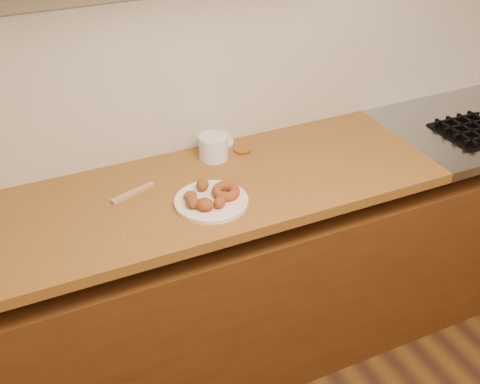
# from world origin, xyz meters

# --- Properties ---
(wall_back) EXTENTS (4.00, 0.02, 2.70)m
(wall_back) POSITION_xyz_m (0.00, 2.00, 1.35)
(wall_back) COLOR tan
(wall_back) RESTS_ON ground
(base_cabinet) EXTENTS (3.60, 0.60, 0.77)m
(base_cabinet) POSITION_xyz_m (0.00, 1.69, 0.39)
(base_cabinet) COLOR #542F11
(base_cabinet) RESTS_ON floor
(butcher_block) EXTENTS (2.30, 0.62, 0.04)m
(butcher_block) POSITION_xyz_m (-0.65, 1.69, 0.88)
(butcher_block) COLOR brown
(butcher_block) RESTS_ON base_cabinet
(backsplash) EXTENTS (3.60, 0.02, 0.60)m
(backsplash) POSITION_xyz_m (0.00, 1.99, 1.20)
(backsplash) COLOR #BCB8A9
(backsplash) RESTS_ON wall_back
(donut_plate) EXTENTS (0.26, 0.26, 0.01)m
(donut_plate) POSITION_xyz_m (-0.39, 1.58, 0.91)
(donut_plate) COLOR silver
(donut_plate) RESTS_ON butcher_block
(ring_donut) EXTENTS (0.10, 0.10, 0.04)m
(ring_donut) POSITION_xyz_m (-0.33, 1.58, 0.93)
(ring_donut) COLOR #984A1C
(ring_donut) RESTS_ON donut_plate
(fried_dough_chunks) EXTENTS (0.14, 0.19, 0.04)m
(fried_dough_chunks) POSITION_xyz_m (-0.43, 1.57, 0.93)
(fried_dough_chunks) COLOR #984A1C
(fried_dough_chunks) RESTS_ON donut_plate
(plastic_tub) EXTENTS (0.12, 0.12, 0.09)m
(plastic_tub) POSITION_xyz_m (-0.26, 1.87, 0.95)
(plastic_tub) COLOR silver
(plastic_tub) RESTS_ON butcher_block
(tub_lid) EXTENTS (0.13, 0.13, 0.01)m
(tub_lid) POSITION_xyz_m (-0.20, 1.97, 0.90)
(tub_lid) COLOR silver
(tub_lid) RESTS_ON butcher_block
(brass_jar_lid) EXTENTS (0.08, 0.08, 0.01)m
(brass_jar_lid) POSITION_xyz_m (-0.14, 1.87, 0.91)
(brass_jar_lid) COLOR #B27831
(brass_jar_lid) RESTS_ON butcher_block
(wooden_utensil) EXTENTS (0.17, 0.08, 0.01)m
(wooden_utensil) POSITION_xyz_m (-0.62, 1.75, 0.91)
(wooden_utensil) COLOR tan
(wooden_utensil) RESTS_ON butcher_block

